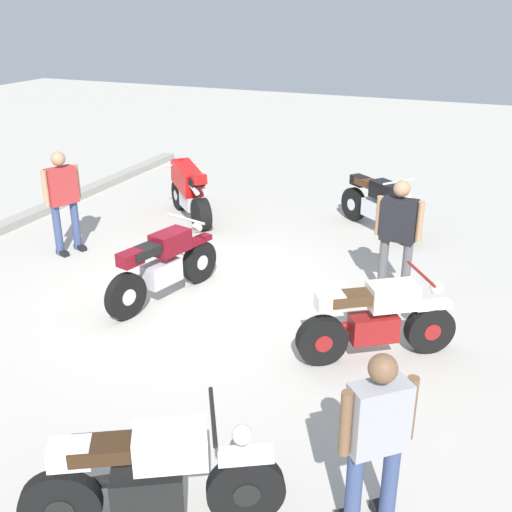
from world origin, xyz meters
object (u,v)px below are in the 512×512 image
(motorcycle_cream_vintage, at_px, (377,321))
(person_in_black_shirt, at_px, (398,231))
(motorcycle_red_sportbike, at_px, (189,189))
(motorcycle_black_cruiser, at_px, (379,204))
(person_in_gray_shirt, at_px, (376,436))
(motorcycle_silver_cruiser, at_px, (152,478))
(person_in_red_shirt, at_px, (63,196))
(motorcycle_maroon_cruiser, at_px, (163,265))

(motorcycle_cream_vintage, xyz_separation_m, person_in_black_shirt, (1.76, 0.13, 0.49))
(motorcycle_red_sportbike, height_order, person_in_black_shirt, person_in_black_shirt)
(motorcycle_black_cruiser, xyz_separation_m, motorcycle_cream_vintage, (-4.28, -0.93, -0.03))
(motorcycle_red_sportbike, xyz_separation_m, motorcycle_cream_vintage, (-3.55, -4.43, -0.11))
(motorcycle_cream_vintage, relative_size, person_in_gray_shirt, 1.04)
(motorcycle_silver_cruiser, relative_size, person_in_black_shirt, 1.10)
(motorcycle_silver_cruiser, distance_m, person_in_red_shirt, 6.38)
(motorcycle_black_cruiser, bearing_deg, person_in_red_shirt, -108.50)
(motorcycle_red_sportbike, height_order, motorcycle_black_cruiser, motorcycle_red_sportbike)
(motorcycle_maroon_cruiser, height_order, person_in_red_shirt, person_in_red_shirt)
(motorcycle_red_sportbike, xyz_separation_m, motorcycle_silver_cruiser, (-6.80, -3.39, -0.07))
(person_in_red_shirt, xyz_separation_m, person_in_gray_shirt, (-3.85, -6.06, -0.06))
(person_in_gray_shirt, bearing_deg, person_in_black_shirt, -33.71)
(motorcycle_black_cruiser, relative_size, person_in_red_shirt, 1.00)
(person_in_black_shirt, height_order, person_in_red_shirt, person_in_red_shirt)
(motorcycle_silver_cruiser, relative_size, motorcycle_maroon_cruiser, 0.91)
(motorcycle_cream_vintage, distance_m, person_in_gray_shirt, 2.67)
(motorcycle_red_sportbike, height_order, motorcycle_maroon_cruiser, motorcycle_red_sportbike)
(motorcycle_red_sportbike, relative_size, motorcycle_maroon_cruiser, 0.75)
(motorcycle_red_sportbike, relative_size, motorcycle_black_cruiser, 0.90)
(motorcycle_red_sportbike, bearing_deg, motorcycle_silver_cruiser, 159.79)
(motorcycle_silver_cruiser, xyz_separation_m, motorcycle_black_cruiser, (7.53, -0.11, 0.00))
(motorcycle_black_cruiser, xyz_separation_m, person_in_gray_shirt, (-6.86, -1.47, 0.41))
(motorcycle_silver_cruiser, xyz_separation_m, person_in_black_shirt, (5.01, -0.91, 0.46))
(motorcycle_maroon_cruiser, distance_m, person_in_gray_shirt, 4.71)
(motorcycle_red_sportbike, relative_size, motorcycle_silver_cruiser, 0.83)
(motorcycle_black_cruiser, relative_size, motorcycle_cream_vintage, 1.01)
(motorcycle_red_sportbike, height_order, person_in_gray_shirt, person_in_gray_shirt)
(motorcycle_black_cruiser, distance_m, motorcycle_cream_vintage, 4.38)
(person_in_black_shirt, bearing_deg, motorcycle_cream_vintage, 7.93)
(person_in_gray_shirt, bearing_deg, motorcycle_red_sportbike, -3.53)
(motorcycle_red_sportbike, xyz_separation_m, person_in_gray_shirt, (-6.13, -4.98, 0.33))
(motorcycle_red_sportbike, bearing_deg, person_in_black_shirt, -159.37)
(motorcycle_maroon_cruiser, bearing_deg, person_in_gray_shirt, -114.64)
(motorcycle_cream_vintage, relative_size, person_in_red_shirt, 0.99)
(motorcycle_silver_cruiser, xyz_separation_m, motorcycle_maroon_cruiser, (3.62, 2.06, 0.00))
(motorcycle_maroon_cruiser, relative_size, person_in_gray_shirt, 1.26)
(motorcycle_maroon_cruiser, xyz_separation_m, motorcycle_black_cruiser, (3.91, -2.17, 0.00))
(motorcycle_maroon_cruiser, bearing_deg, motorcycle_silver_cruiser, -136.04)
(motorcycle_silver_cruiser, relative_size, person_in_gray_shirt, 1.15)
(motorcycle_silver_cruiser, bearing_deg, person_in_gray_shirt, -6.83)
(motorcycle_black_cruiser, distance_m, person_in_red_shirt, 5.50)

